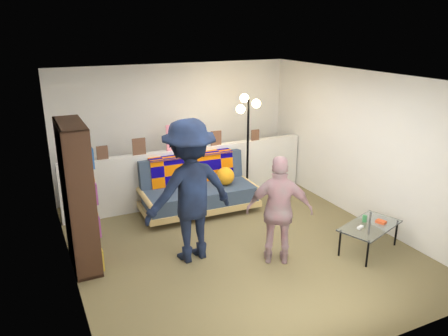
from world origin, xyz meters
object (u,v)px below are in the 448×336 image
(coffee_table, at_px, (370,227))
(person_right, at_px, (279,211))
(floor_lamp, at_px, (247,127))
(person_left, at_px, (190,191))
(bookshelf, at_px, (78,201))
(futon_sofa, at_px, (199,189))

(coffee_table, bearing_deg, person_right, 167.27)
(floor_lamp, distance_m, person_left, 2.27)
(bookshelf, distance_m, coffee_table, 3.98)
(bookshelf, relative_size, person_right, 1.30)
(floor_lamp, bearing_deg, futon_sofa, -174.57)
(coffee_table, distance_m, person_right, 1.40)
(futon_sofa, relative_size, person_left, 1.02)
(futon_sofa, height_order, coffee_table, futon_sofa)
(futon_sofa, xyz_separation_m, coffee_table, (1.64, -2.32, -0.02))
(futon_sofa, distance_m, bookshelf, 2.31)
(person_left, height_order, person_right, person_left)
(coffee_table, xyz_separation_m, person_right, (-1.32, 0.30, 0.38))
(person_left, bearing_deg, coffee_table, 151.97)
(floor_lamp, bearing_deg, bookshelf, -161.32)
(person_left, relative_size, person_right, 1.30)
(bookshelf, bearing_deg, coffee_table, -20.63)
(bookshelf, bearing_deg, person_right, -24.72)
(floor_lamp, height_order, person_left, person_left)
(person_right, bearing_deg, bookshelf, 5.40)
(floor_lamp, bearing_deg, coffee_table, -74.41)
(futon_sofa, xyz_separation_m, person_right, (0.32, -2.02, 0.35))
(bookshelf, distance_m, person_left, 1.44)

